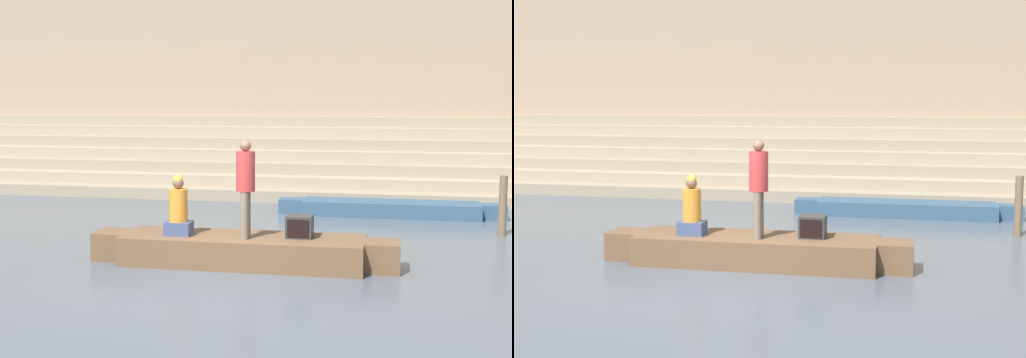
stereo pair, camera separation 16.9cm
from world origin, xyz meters
TOP-DOWN VIEW (x-y plane):
  - ground_plane at (0.00, 0.00)m, footprint 120.00×120.00m
  - ghat_steps at (0.00, 11.51)m, footprint 36.00×4.44m
  - back_wall at (0.00, 13.69)m, footprint 34.20×1.28m
  - rowboat_main at (0.13, 1.38)m, footprint 5.61×1.41m
  - person_standing at (0.22, 1.22)m, footprint 0.34×0.34m
  - person_rowing at (-1.04, 1.26)m, footprint 0.47×0.37m
  - tv_set at (1.15, 1.48)m, footprint 0.47×0.43m
  - moored_boat_shore at (2.67, 7.16)m, footprint 5.64×1.01m
  - mooring_post at (5.10, 5.04)m, footprint 0.17×0.17m

SIDE VIEW (x-z plane):
  - ground_plane at x=0.00m, z-range 0.00..0.00m
  - moored_boat_shore at x=2.67m, z-range 0.01..0.38m
  - rowboat_main at x=0.13m, z-range 0.02..0.54m
  - mooring_post at x=5.10m, z-range 0.00..1.32m
  - tv_set at x=1.15m, z-range 0.52..0.91m
  - ghat_steps at x=0.00m, z-range -0.33..1.99m
  - person_rowing at x=-1.04m, z-range 0.41..1.52m
  - person_standing at x=0.22m, z-range 0.66..2.41m
  - back_wall at x=0.00m, z-range -0.03..7.87m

